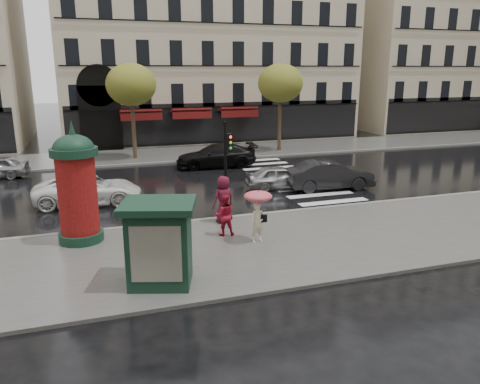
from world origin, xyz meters
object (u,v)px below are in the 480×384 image
object	(u,v)px
morris_column	(77,185)
traffic_light	(227,161)
woman_umbrella	(258,208)
newsstand	(160,242)
car_darkgrey	(330,175)
car_black	(216,156)
car_silver	(280,177)
woman_red	(224,215)
car_white	(88,190)
man_burgundy	(224,199)

from	to	relation	value
morris_column	traffic_light	bearing A→B (deg)	7.58
woman_umbrella	morris_column	bearing A→B (deg)	160.83
newsstand	car_darkgrey	size ratio (longest dim) A/B	0.53
morris_column	car_black	xyz separation A→B (m)	(8.39, 11.85, -1.48)
car_silver	traffic_light	bearing A→B (deg)	142.93
car_darkgrey	car_black	world-z (taller)	car_darkgrey
morris_column	car_silver	distance (m)	11.56
woman_red	traffic_light	size ratio (longest dim) A/B	0.39
traffic_light	car_silver	world-z (taller)	traffic_light
traffic_light	newsstand	bearing A→B (deg)	-124.52
car_darkgrey	car_black	bearing A→B (deg)	35.08
car_white	car_silver	bearing A→B (deg)	-86.44
morris_column	newsstand	xyz separation A→B (m)	(2.24, -4.45, -0.84)
newsstand	car_silver	bearing A→B (deg)	51.08
car_darkgrey	morris_column	bearing A→B (deg)	114.77
morris_column	woman_umbrella	bearing A→B (deg)	-19.17
car_white	car_black	size ratio (longest dim) A/B	0.95
woman_umbrella	car_white	xyz separation A→B (m)	(-5.79, 7.55, -0.73)
car_silver	woman_red	bearing A→B (deg)	148.49
man_burgundy	morris_column	world-z (taller)	morris_column
woman_umbrella	morris_column	xyz separation A→B (m)	(-6.13, 2.13, 0.82)
car_silver	car_white	world-z (taller)	car_white
woman_umbrella	woman_red	xyz separation A→B (m)	(-0.96, 1.06, -0.50)
man_burgundy	woman_red	bearing A→B (deg)	55.28
car_black	woman_red	bearing A→B (deg)	-10.05
morris_column	car_darkgrey	bearing A→B (deg)	19.17
man_burgundy	car_white	size ratio (longest dim) A/B	0.39
car_darkgrey	car_white	distance (m)	12.32
woman_red	morris_column	xyz separation A→B (m)	(-5.17, 1.07, 1.33)
car_silver	car_darkgrey	distance (m)	2.66
traffic_light	car_darkgrey	distance (m)	7.89
woman_umbrella	man_burgundy	world-z (taller)	woman_umbrella
newsstand	man_burgundy	bearing A→B (deg)	55.64
car_darkgrey	car_white	world-z (taller)	car_darkgrey
morris_column	car_darkgrey	size ratio (longest dim) A/B	0.95
morris_column	car_white	world-z (taller)	morris_column
man_burgundy	newsstand	xyz separation A→B (m)	(-3.35, -4.90, 0.31)
traffic_light	car_silver	xyz separation A→B (m)	(4.30, 4.55, -1.97)
woman_umbrella	morris_column	size ratio (longest dim) A/B	0.44
traffic_light	newsstand	size ratio (longest dim) A/B	1.64
woman_umbrella	car_darkgrey	size ratio (longest dim) A/B	0.42
woman_red	car_silver	bearing A→B (deg)	-120.22
newsstand	car_black	size ratio (longest dim) A/B	0.48
woman_red	car_darkgrey	distance (m)	9.23
car_white	woman_umbrella	bearing A→B (deg)	-138.40
car_darkgrey	woman_umbrella	bearing A→B (deg)	140.74
newsstand	car_black	distance (m)	17.43
woman_umbrella	newsstand	size ratio (longest dim) A/B	0.79
newsstand	car_white	distance (m)	10.07
woman_umbrella	woman_red	bearing A→B (deg)	132.12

